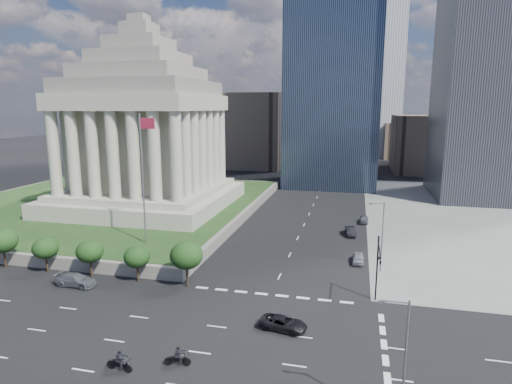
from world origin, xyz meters
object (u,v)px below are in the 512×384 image
(street_lamp_north, at_px, (381,233))
(motorcycle_trail, at_px, (119,360))
(motorcycle_lead, at_px, (177,356))
(traffic_signal_ne, at_px, (378,264))
(war_memorial, at_px, (144,114))
(parked_sedan_near, at_px, (358,258))
(street_lamp_south, at_px, (403,358))
(parked_sedan_mid, at_px, (350,231))
(flagpole, at_px, (143,172))
(pickup_truck, at_px, (283,323))
(parked_sedan_far, at_px, (364,220))
(suv_grey, at_px, (76,280))

(street_lamp_north, bearing_deg, motorcycle_trail, -128.35)
(motorcycle_lead, bearing_deg, traffic_signal_ne, 30.74)
(war_memorial, bearing_deg, motorcycle_trail, -65.19)
(war_memorial, height_order, parked_sedan_near, war_memorial)
(street_lamp_south, bearing_deg, parked_sedan_mid, 95.17)
(flagpole, bearing_deg, street_lamp_south, -40.47)
(traffic_signal_ne, relative_size, pickup_truck, 1.61)
(flagpole, relative_size, parked_sedan_far, 4.85)
(street_lamp_north, distance_m, parked_sedan_mid, 18.08)
(motorcycle_trail, bearing_deg, pickup_truck, 45.05)
(pickup_truck, bearing_deg, street_lamp_north, -19.84)
(suv_grey, relative_size, motorcycle_lead, 2.22)
(war_memorial, distance_m, street_lamp_south, 73.51)
(motorcycle_lead, height_order, motorcycle_trail, motorcycle_trail)
(suv_grey, xyz_separation_m, motorcycle_trail, (15.26, -15.08, 0.18))
(war_memorial, relative_size, street_lamp_north, 3.90)
(parked_sedan_far, bearing_deg, street_lamp_south, -86.42)
(street_lamp_north, bearing_deg, war_memorial, 154.08)
(parked_sedan_far, bearing_deg, motorcycle_lead, -105.59)
(traffic_signal_ne, distance_m, motorcycle_lead, 24.30)
(flagpole, relative_size, traffic_signal_ne, 2.50)
(flagpole, bearing_deg, motorcycle_lead, -57.77)
(pickup_truck, relative_size, motorcycle_lead, 2.02)
(parked_sedan_far, bearing_deg, war_memorial, -174.33)
(street_lamp_south, bearing_deg, traffic_signal_ne, 92.41)
(street_lamp_north, distance_m, motorcycle_trail, 37.62)
(street_lamp_south, distance_m, parked_sedan_near, 34.41)
(motorcycle_lead, bearing_deg, street_lamp_north, 44.40)
(traffic_signal_ne, height_order, parked_sedan_near, traffic_signal_ne)
(pickup_truck, height_order, parked_sedan_far, parked_sedan_far)
(traffic_signal_ne, xyz_separation_m, pickup_truck, (-9.57, -7.63, -4.56))
(street_lamp_north, height_order, parked_sedan_far, street_lamp_north)
(street_lamp_north, bearing_deg, flagpole, -178.37)
(traffic_signal_ne, bearing_deg, motorcycle_lead, -137.75)
(street_lamp_north, relative_size, parked_sedan_near, 2.40)
(war_memorial, xyz_separation_m, street_lamp_south, (47.33, -54.00, -15.74))
(street_lamp_south, height_order, suv_grey, street_lamp_south)
(parked_sedan_far, bearing_deg, suv_grey, -130.49)
(parked_sedan_near, bearing_deg, war_memorial, 155.66)
(suv_grey, bearing_deg, traffic_signal_ne, -83.71)
(suv_grey, relative_size, parked_sedan_far, 1.32)
(suv_grey, xyz_separation_m, parked_sedan_mid, (34.10, 31.04, -0.04))
(street_lamp_south, distance_m, motorcycle_trail, 23.69)
(street_lamp_north, xyz_separation_m, motorcycle_lead, (-18.53, -27.38, -4.74))
(street_lamp_north, xyz_separation_m, parked_sedan_near, (-2.88, 2.93, -4.95))
(war_memorial, xyz_separation_m, parked_sedan_mid, (43.00, -6.14, -20.65))
(street_lamp_north, distance_m, suv_grey, 41.25)
(traffic_signal_ne, height_order, suv_grey, traffic_signal_ne)
(street_lamp_north, bearing_deg, parked_sedan_mid, 104.40)
(flagpole, xyz_separation_m, motorcycle_trail, (12.00, -28.27, -12.14))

